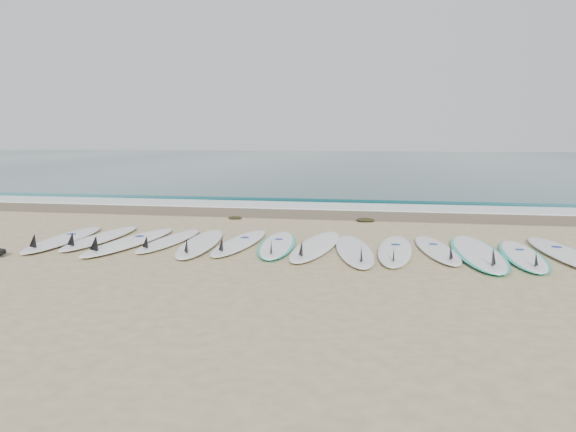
# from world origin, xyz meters

# --- Properties ---
(ground) EXTENTS (120.00, 120.00, 0.00)m
(ground) POSITION_xyz_m (0.00, 0.00, 0.00)
(ground) COLOR tan
(ocean) EXTENTS (120.00, 55.00, 0.03)m
(ocean) POSITION_xyz_m (0.00, 32.50, 0.01)
(ocean) COLOR #1F5359
(ocean) RESTS_ON ground
(wet_sand_band) EXTENTS (120.00, 1.80, 0.01)m
(wet_sand_band) POSITION_xyz_m (0.00, 4.10, 0.01)
(wet_sand_band) COLOR brown
(wet_sand_band) RESTS_ON ground
(foam_band) EXTENTS (120.00, 1.40, 0.04)m
(foam_band) POSITION_xyz_m (0.00, 5.50, 0.02)
(foam_band) COLOR silver
(foam_band) RESTS_ON ground
(wave_crest) EXTENTS (120.00, 1.00, 0.10)m
(wave_crest) POSITION_xyz_m (0.00, 7.00, 0.05)
(wave_crest) COLOR #1F5359
(wave_crest) RESTS_ON ground
(surfboard_0) EXTENTS (0.74, 2.64, 0.33)m
(surfboard_0) POSITION_xyz_m (-4.07, -0.17, 0.06)
(surfboard_0) COLOR silver
(surfboard_0) RESTS_ON ground
(surfboard_1) EXTENTS (0.53, 2.53, 0.32)m
(surfboard_1) POSITION_xyz_m (-3.51, 0.06, 0.06)
(surfboard_1) COLOR white
(surfboard_1) RESTS_ON ground
(surfboard_2) EXTENTS (0.83, 2.78, 0.35)m
(surfboard_2) POSITION_xyz_m (-2.83, -0.20, 0.06)
(surfboard_2) COLOR white
(surfboard_2) RESTS_ON ground
(surfboard_3) EXTENTS (0.62, 2.32, 0.29)m
(surfboard_3) POSITION_xyz_m (-2.23, 0.06, 0.05)
(surfboard_3) COLOR white
(surfboard_3) RESTS_ON ground
(surfboard_4) EXTENTS (0.84, 2.68, 0.34)m
(surfboard_4) POSITION_xyz_m (-1.61, -0.09, 0.06)
(surfboard_4) COLOR white
(surfboard_4) RESTS_ON ground
(surfboard_5) EXTENTS (0.65, 2.51, 0.32)m
(surfboard_5) POSITION_xyz_m (-0.99, 0.10, 0.06)
(surfboard_5) COLOR white
(surfboard_5) RESTS_ON ground
(surfboard_6) EXTENTS (0.83, 2.49, 0.31)m
(surfboard_6) POSITION_xyz_m (-0.34, 0.09, 0.05)
(surfboard_6) COLOR white
(surfboard_6) RESTS_ON ground
(surfboard_7) EXTENTS (0.81, 2.78, 0.35)m
(surfboard_7) POSITION_xyz_m (0.31, 0.02, 0.06)
(surfboard_7) COLOR white
(surfboard_7) RESTS_ON ground
(surfboard_8) EXTENTS (0.97, 2.65, 0.33)m
(surfboard_8) POSITION_xyz_m (0.95, -0.23, 0.06)
(surfboard_8) COLOR white
(surfboard_8) RESTS_ON ground
(surfboard_9) EXTENTS (0.60, 2.54, 0.32)m
(surfboard_9) POSITION_xyz_m (1.57, -0.10, 0.06)
(surfboard_9) COLOR white
(surfboard_9) RESTS_ON ground
(surfboard_10) EXTENTS (0.85, 2.42, 0.30)m
(surfboard_10) POSITION_xyz_m (2.23, 0.10, 0.05)
(surfboard_10) COLOR silver
(surfboard_10) RESTS_ON ground
(surfboard_11) EXTENTS (0.83, 2.93, 0.37)m
(surfboard_11) POSITION_xyz_m (2.82, -0.03, 0.05)
(surfboard_11) COLOR white
(surfboard_11) RESTS_ON ground
(surfboard_12) EXTENTS (0.63, 2.41, 0.30)m
(surfboard_12) POSITION_xyz_m (3.46, -0.09, 0.05)
(surfboard_12) COLOR white
(surfboard_12) RESTS_ON ground
(surfboard_13) EXTENTS (0.83, 2.75, 0.35)m
(surfboard_13) POSITION_xyz_m (4.11, 0.11, 0.06)
(surfboard_13) COLOR silver
(surfboard_13) RESTS_ON ground
(seaweed_near) EXTENTS (0.31, 0.24, 0.06)m
(seaweed_near) POSITION_xyz_m (-1.89, 3.02, 0.03)
(seaweed_near) COLOR black
(seaweed_near) RESTS_ON ground
(seaweed_far) EXTENTS (0.39, 0.30, 0.08)m
(seaweed_far) POSITION_xyz_m (0.96, 3.16, 0.04)
(seaweed_far) COLOR black
(seaweed_far) RESTS_ON ground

